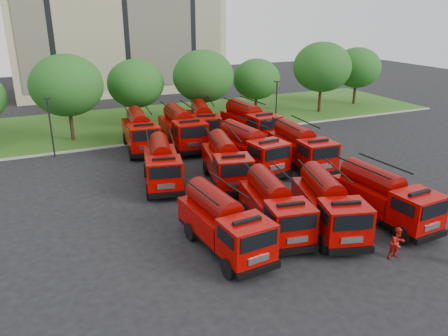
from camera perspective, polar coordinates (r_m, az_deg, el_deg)
The scene contains 29 objects.
ground at distance 27.08m, azimuth 3.14°, elevation -6.40°, with size 140.00×140.00×0.00m, color black.
lawn at distance 50.25m, azimuth -10.51°, elevation 5.98°, with size 70.00×16.00×0.12m, color #234B14.
curb at distance 42.68m, azimuth -7.85°, elevation 3.62°, with size 70.00×0.30×0.14m, color gray.
apartment_building at distance 70.66m, azimuth -14.14°, elevation 19.95°, with size 30.00×14.18×25.00m.
tree_2 at distance 43.63m, azimuth -19.86°, elevation 10.11°, with size 6.72×6.72×8.22m.
tree_3 at distance 47.20m, azimuth -11.46°, elevation 10.75°, with size 5.88×5.88×7.19m.
tree_4 at distance 47.72m, azimuth -2.72°, elevation 11.87°, with size 6.55×6.55×8.01m.
tree_5 at distance 51.66m, azimuth 4.27°, elevation 11.50°, with size 5.46×5.46×6.68m.
tree_6 at distance 54.51m, azimuth 12.70°, elevation 12.74°, with size 6.89×6.89×8.42m.
tree_7 at distance 60.48m, azimuth 17.00°, elevation 12.42°, with size 6.05×6.05×7.39m.
lamp_post_0 at distance 39.78m, azimuth -21.73°, elevation 5.36°, with size 0.60×0.25×5.11m.
lamp_post_1 at distance 46.04m, azimuth 6.84°, elevation 8.51°, with size 0.60×0.25×5.11m.
fire_truck_0 at distance 22.97m, azimuth -0.08°, elevation -7.15°, with size 3.00×7.02×3.11m.
fire_truck_1 at distance 25.04m, azimuth 6.60°, elevation -4.93°, with size 3.38×7.01×3.06m.
fire_truck_2 at distance 25.63m, azimuth 13.44°, elevation -4.65°, with size 4.18×7.30×3.15m.
fire_truck_3 at distance 27.59m, azimuth 20.18°, elevation -3.55°, with size 2.90×7.07×3.15m.
fire_truck_4 at distance 31.69m, azimuth -8.11°, elevation 0.58°, with size 3.78×7.26×3.15m.
fire_truck_5 at distance 31.70m, azimuth 0.24°, elevation 0.89°, with size 3.87×7.47×3.24m.
fire_truck_6 at distance 34.47m, azimuth 3.41°, elevation 2.58°, with size 3.36×7.67×3.38m.
fire_truck_7 at distance 35.37m, azimuth 10.01°, elevation 2.72°, with size 3.07×7.46×3.33m.
fire_truck_8 at distance 39.94m, azimuth -10.88°, elevation 4.72°, with size 3.29×7.63×3.37m.
fire_truck_9 at distance 40.12m, azimuth -5.54°, elevation 5.18°, with size 3.15×7.88×3.53m.
fire_truck_10 at distance 42.39m, azimuth -2.79°, elevation 6.00°, with size 4.36×7.95×3.44m.
fire_truck_11 at distance 42.50m, azimuth 3.36°, elevation 6.05°, with size 3.21×7.80×3.48m.
firefighter_1 at distance 24.58m, azimuth 21.45°, elevation -10.88°, with size 0.85×0.46×1.74m, color #A4130C.
firefighter_2 at distance 28.42m, azimuth 25.29°, elevation -7.13°, with size 0.97×0.55×1.66m, color #A4130C.
firefighter_3 at distance 27.63m, azimuth 23.48°, elevation -7.63°, with size 0.99×0.51×1.53m, color black.
firefighter_4 at distance 30.94m, azimuth -0.90°, elevation -2.85°, with size 0.73×0.48×1.49m, color black.
firefighter_5 at distance 33.93m, azimuth 12.71°, elevation -1.24°, with size 1.38×0.59×1.49m, color black.
Camera 1 is at (-11.19, -21.48, 12.11)m, focal length 35.00 mm.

